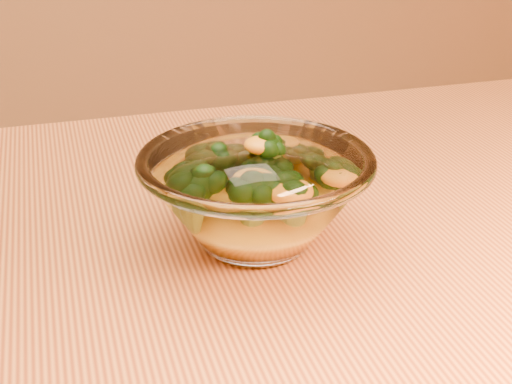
% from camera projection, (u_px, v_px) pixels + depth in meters
% --- Properties ---
extents(table, '(1.20, 0.80, 0.75)m').
position_uv_depth(table, '(410.00, 358.00, 0.60)').
color(table, '#CB813C').
rests_on(table, ground).
extents(glass_bowl, '(0.19, 0.19, 0.08)m').
position_uv_depth(glass_bowl, '(256.00, 197.00, 0.56)').
color(glass_bowl, white).
rests_on(glass_bowl, table).
extents(cheese_sauce, '(0.10, 0.10, 0.03)m').
position_uv_depth(cheese_sauce, '(256.00, 216.00, 0.57)').
color(cheese_sauce, orange).
rests_on(cheese_sauce, glass_bowl).
extents(broccoli_heap, '(0.13, 0.11, 0.07)m').
position_uv_depth(broccoli_heap, '(250.00, 184.00, 0.56)').
color(broccoli_heap, black).
rests_on(broccoli_heap, cheese_sauce).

